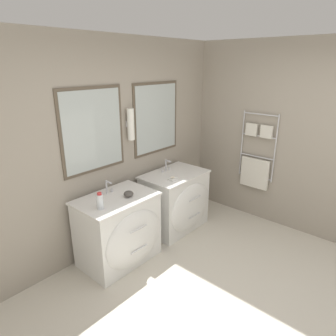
% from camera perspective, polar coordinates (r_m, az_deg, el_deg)
% --- Properties ---
extents(ground_plane, '(16.00, 16.00, 0.00)m').
position_cam_1_polar(ground_plane, '(3.26, 15.30, -25.98)').
color(ground_plane, beige).
extents(wall_back, '(5.44, 0.17, 2.60)m').
position_cam_1_polar(wall_back, '(3.73, -11.27, 3.91)').
color(wall_back, '#9E9384').
rests_on(wall_back, ground_plane).
extents(wall_right, '(0.13, 3.97, 2.60)m').
position_cam_1_polar(wall_right, '(4.57, 17.81, 5.98)').
color(wall_right, '#9E9384').
rests_on(wall_right, ground_plane).
extents(vanity_left, '(0.91, 0.68, 0.83)m').
position_cam_1_polar(vanity_left, '(3.64, -9.12, -11.57)').
color(vanity_left, white).
rests_on(vanity_left, ground_plane).
extents(vanity_right, '(0.91, 0.68, 0.83)m').
position_cam_1_polar(vanity_right, '(4.29, 1.62, -6.31)').
color(vanity_right, white).
rests_on(vanity_right, ground_plane).
extents(faucet_left, '(0.17, 0.11, 0.17)m').
position_cam_1_polar(faucet_left, '(3.56, -11.51, -3.69)').
color(faucet_left, silver).
rests_on(faucet_left, vanity_left).
extents(faucet_right, '(0.17, 0.11, 0.17)m').
position_cam_1_polar(faucet_right, '(4.22, -0.30, 0.42)').
color(faucet_right, silver).
rests_on(faucet_right, vanity_right).
extents(toiletry_bottle, '(0.07, 0.07, 0.19)m').
position_cam_1_polar(toiletry_bottle, '(3.22, -12.83, -6.21)').
color(toiletry_bottle, silver).
rests_on(toiletry_bottle, vanity_left).
extents(amenity_bowl, '(0.11, 0.11, 0.07)m').
position_cam_1_polar(amenity_bowl, '(3.47, -7.52, -4.90)').
color(amenity_bowl, '#4C4742').
rests_on(amenity_bowl, vanity_left).
extents(soap_dish, '(0.12, 0.08, 0.04)m').
position_cam_1_polar(soap_dish, '(3.93, 0.87, -2.02)').
color(soap_dish, white).
rests_on(soap_dish, vanity_right).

